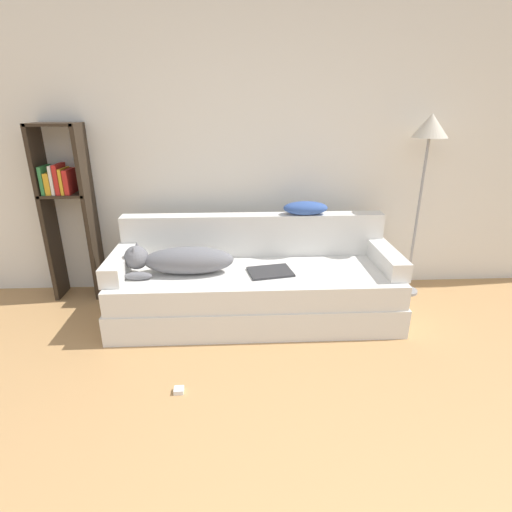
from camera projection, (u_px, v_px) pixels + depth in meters
wall_back at (264, 142)px, 3.51m from camera, size 7.46×0.06×2.70m
couch at (255, 293)px, 3.28m from camera, size 2.28×0.83×0.43m
couch_backrest at (253, 235)px, 3.46m from camera, size 2.24×0.15×0.36m
couch_arm_left at (120, 264)px, 3.12m from camera, size 0.15×0.64×0.15m
couch_arm_right at (387, 259)px, 3.22m from camera, size 0.15×0.64×0.15m
dog at (180, 260)px, 3.09m from camera, size 0.84×0.27×0.25m
laptop at (271, 272)px, 3.13m from camera, size 0.37×0.31×0.02m
throw_pillow at (306, 208)px, 3.38m from camera, size 0.38×0.20×0.11m
bookshelf at (66, 202)px, 3.43m from camera, size 0.40×0.26×1.53m
floor_lamp at (429, 140)px, 3.28m from camera, size 0.29×0.29×1.60m
power_adapter at (179, 390)px, 2.47m from camera, size 0.06×0.06×0.03m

